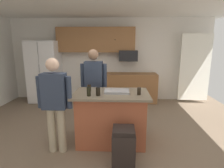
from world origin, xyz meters
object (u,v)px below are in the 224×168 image
(glass_pilsner, at_px, (139,91))
(trash_bin, at_px, (123,147))
(kitchen_island, at_px, (111,117))
(glass_stout_tall, at_px, (89,92))
(person_guest_by_door, at_px, (55,100))
(serving_tray, at_px, (117,91))
(person_host_foreground, at_px, (94,83))
(glass_short_whisky, at_px, (98,92))
(refrigerator, at_px, (45,72))
(glass_dark_ale, at_px, (89,88))
(microwave_over_range, at_px, (128,56))

(glass_pilsner, relative_size, trash_bin, 0.21)
(kitchen_island, height_order, glass_pilsner, glass_pilsner)
(kitchen_island, distance_m, glass_stout_tall, 0.70)
(person_guest_by_door, distance_m, serving_tray, 1.08)
(glass_stout_tall, bearing_deg, person_host_foreground, 93.07)
(person_host_foreground, distance_m, glass_short_whisky, 0.92)
(kitchen_island, xyz_separation_m, glass_stout_tall, (-0.36, -0.23, 0.55))
(kitchen_island, xyz_separation_m, person_host_foreground, (-0.41, 0.70, 0.50))
(kitchen_island, height_order, person_host_foreground, person_host_foreground)
(glass_pilsner, bearing_deg, glass_short_whisky, -173.05)
(person_guest_by_door, xyz_separation_m, serving_tray, (1.00, 0.39, 0.06))
(refrigerator, bearing_deg, glass_dark_ale, -52.51)
(glass_dark_ale, height_order, trash_bin, glass_dark_ale)
(kitchen_island, bearing_deg, microwave_over_range, 81.36)
(serving_tray, bearing_deg, person_guest_by_door, -158.92)
(refrigerator, height_order, glass_dark_ale, refrigerator)
(glass_dark_ale, relative_size, trash_bin, 0.20)
(glass_stout_tall, relative_size, trash_bin, 0.25)
(kitchen_island, bearing_deg, serving_tray, 13.61)
(kitchen_island, relative_size, trash_bin, 2.21)
(microwave_over_range, bearing_deg, glass_pilsner, -87.95)
(person_guest_by_door, relative_size, glass_short_whisky, 11.23)
(glass_stout_tall, bearing_deg, serving_tray, 28.44)
(microwave_over_range, height_order, glass_pilsner, microwave_over_range)
(glass_dark_ale, bearing_deg, glass_pilsner, -12.72)
(refrigerator, height_order, trash_bin, refrigerator)
(refrigerator, relative_size, glass_short_whisky, 13.31)
(glass_short_whisky, xyz_separation_m, trash_bin, (0.43, -0.50, -0.72))
(serving_tray, bearing_deg, glass_dark_ale, 172.49)
(person_guest_by_door, distance_m, glass_stout_tall, 0.57)
(person_guest_by_door, xyz_separation_m, glass_pilsner, (1.39, 0.25, 0.10))
(microwave_over_range, relative_size, trash_bin, 0.92)
(person_host_foreground, bearing_deg, person_guest_by_door, -55.11)
(microwave_over_range, bearing_deg, refrigerator, -177.39)
(trash_bin, bearing_deg, person_guest_by_door, 163.26)
(microwave_over_range, xyz_separation_m, person_guest_by_door, (-1.29, -2.92, -0.53))
(glass_pilsner, bearing_deg, glass_stout_tall, -172.16)
(person_guest_by_door, height_order, glass_stout_tall, person_guest_by_door)
(microwave_over_range, bearing_deg, trash_bin, -92.96)
(glass_dark_ale, bearing_deg, trash_bin, -51.39)
(person_host_foreground, relative_size, serving_tray, 3.87)
(person_host_foreground, relative_size, glass_short_whisky, 11.93)
(glass_short_whisky, relative_size, serving_tray, 0.32)
(microwave_over_range, distance_m, glass_short_whisky, 2.85)
(person_guest_by_door, bearing_deg, kitchen_island, 0.00)
(glass_stout_tall, bearing_deg, glass_pilsner, 7.84)
(microwave_over_range, relative_size, glass_dark_ale, 4.58)
(glass_short_whisky, xyz_separation_m, glass_stout_tall, (-0.15, -0.03, 0.01))
(glass_stout_tall, xyz_separation_m, serving_tray, (0.46, 0.25, -0.06))
(microwave_over_range, height_order, serving_tray, microwave_over_range)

